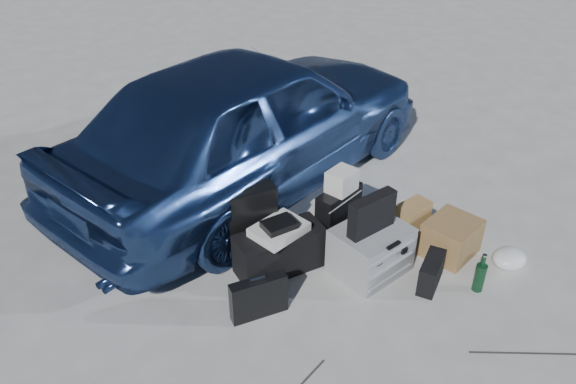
% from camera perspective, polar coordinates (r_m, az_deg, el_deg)
% --- Properties ---
extents(ground, '(60.00, 60.00, 0.00)m').
position_cam_1_polar(ground, '(4.54, 8.74, -11.20)').
color(ground, beige).
rests_on(ground, ground).
extents(car, '(4.55, 2.83, 1.45)m').
position_cam_1_polar(car, '(5.60, -3.85, 7.35)').
color(car, '#32518F').
rests_on(car, ground).
extents(pelican_case, '(0.63, 0.54, 0.42)m').
position_cam_1_polar(pelican_case, '(4.70, 8.38, -5.88)').
color(pelican_case, gray).
rests_on(pelican_case, ground).
extents(laptop_bag, '(0.43, 0.14, 0.32)m').
position_cam_1_polar(laptop_bag, '(4.48, 8.52, -2.22)').
color(laptop_bag, black).
rests_on(laptop_bag, pelican_case).
extents(briefcase, '(0.45, 0.17, 0.34)m').
position_cam_1_polar(briefcase, '(4.30, -3.00, -10.66)').
color(briefcase, black).
rests_on(briefcase, ground).
extents(suitcase_left, '(0.54, 0.25, 0.67)m').
position_cam_1_polar(suitcase_left, '(4.74, -4.33, -3.29)').
color(suitcase_left, black).
rests_on(suitcase_left, ground).
extents(suitcase_right, '(0.49, 0.29, 0.56)m').
position_cam_1_polar(suitcase_right, '(4.94, 5.11, -2.54)').
color(suitcase_right, black).
rests_on(suitcase_right, ground).
extents(white_carton, '(0.28, 0.25, 0.19)m').
position_cam_1_polar(white_carton, '(4.73, 5.48, 1.15)').
color(white_carton, silver).
rests_on(white_carton, suitcase_right).
extents(duffel_bag, '(0.77, 0.38, 0.37)m').
position_cam_1_polar(duffel_bag, '(4.69, -0.83, -6.00)').
color(duffel_bag, black).
rests_on(duffel_bag, ground).
extents(flat_box_white, '(0.49, 0.40, 0.07)m').
position_cam_1_polar(flat_box_white, '(4.55, -0.92, -3.83)').
color(flat_box_white, silver).
rests_on(flat_box_white, duffel_bag).
extents(flat_box_black, '(0.27, 0.19, 0.06)m').
position_cam_1_polar(flat_box_black, '(4.49, -0.90, -3.33)').
color(flat_box_black, black).
rests_on(flat_box_black, flat_box_white).
extents(kraft_bag, '(0.31, 0.20, 0.39)m').
position_cam_1_polar(kraft_bag, '(5.11, 12.47, -3.00)').
color(kraft_bag, '#A97D49').
rests_on(kraft_bag, ground).
extents(cardboard_box, '(0.51, 0.47, 0.33)m').
position_cam_1_polar(cardboard_box, '(5.06, 16.23, -4.48)').
color(cardboard_box, olive).
rests_on(cardboard_box, ground).
extents(plastic_bag, '(0.31, 0.27, 0.17)m').
position_cam_1_polar(plastic_bag, '(5.13, 21.56, -6.28)').
color(plastic_bag, silver).
rests_on(plastic_bag, ground).
extents(messenger_bag, '(0.38, 0.30, 0.26)m').
position_cam_1_polar(messenger_bag, '(4.71, 14.34, -7.90)').
color(messenger_bag, black).
rests_on(messenger_bag, ground).
extents(green_bottle, '(0.10, 0.10, 0.34)m').
position_cam_1_polar(green_bottle, '(4.75, 18.98, -7.80)').
color(green_bottle, black).
rests_on(green_bottle, ground).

